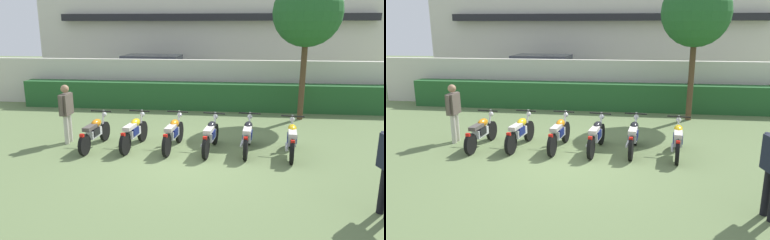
% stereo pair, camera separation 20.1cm
% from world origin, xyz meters
% --- Properties ---
extents(ground, '(60.00, 60.00, 0.00)m').
position_xyz_m(ground, '(0.00, 0.00, 0.00)').
color(ground, '#607547').
extents(building, '(19.58, 6.50, 7.01)m').
position_xyz_m(building, '(0.00, 14.54, 3.51)').
color(building, beige).
rests_on(building, ground).
extents(compound_wall, '(18.60, 0.30, 1.91)m').
position_xyz_m(compound_wall, '(0.00, 6.54, 0.96)').
color(compound_wall, beige).
rests_on(compound_wall, ground).
extents(hedge_row, '(14.88, 0.70, 1.07)m').
position_xyz_m(hedge_row, '(0.00, 5.84, 0.53)').
color(hedge_row, '#235628').
rests_on(hedge_row, ground).
extents(parked_car, '(4.60, 2.29, 1.89)m').
position_xyz_m(parked_car, '(-2.69, 9.05, 0.94)').
color(parked_car, navy).
rests_on(parked_car, ground).
extents(tree_near_inspector, '(2.32, 2.32, 4.86)m').
position_xyz_m(tree_near_inspector, '(3.50, 4.62, 3.68)').
color(tree_near_inspector, '#4C3823').
rests_on(tree_near_inspector, ground).
extents(motorcycle_in_row_0, '(0.60, 1.86, 0.94)m').
position_xyz_m(motorcycle_in_row_0, '(-2.65, 0.70, 0.44)').
color(motorcycle_in_row_0, black).
rests_on(motorcycle_in_row_0, ground).
extents(motorcycle_in_row_1, '(0.60, 1.82, 0.96)m').
position_xyz_m(motorcycle_in_row_1, '(-1.57, 0.81, 0.45)').
color(motorcycle_in_row_1, black).
rests_on(motorcycle_in_row_1, ground).
extents(motorcycle_in_row_2, '(0.60, 1.86, 0.96)m').
position_xyz_m(motorcycle_in_row_2, '(-0.49, 0.82, 0.45)').
color(motorcycle_in_row_2, black).
rests_on(motorcycle_in_row_2, ground).
extents(motorcycle_in_row_3, '(0.60, 1.84, 0.95)m').
position_xyz_m(motorcycle_in_row_3, '(0.53, 0.76, 0.45)').
color(motorcycle_in_row_3, black).
rests_on(motorcycle_in_row_3, ground).
extents(motorcycle_in_row_4, '(0.60, 1.87, 0.96)m').
position_xyz_m(motorcycle_in_row_4, '(1.51, 0.82, 0.45)').
color(motorcycle_in_row_4, black).
rests_on(motorcycle_in_row_4, ground).
extents(motorcycle_in_row_5, '(0.60, 1.82, 0.96)m').
position_xyz_m(motorcycle_in_row_5, '(2.63, 0.66, 0.45)').
color(motorcycle_in_row_5, black).
rests_on(motorcycle_in_row_5, ground).
extents(inspector_person, '(0.23, 0.68, 1.68)m').
position_xyz_m(inspector_person, '(-3.56, 1.04, 0.99)').
color(inspector_person, beige).
rests_on(inspector_person, ground).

